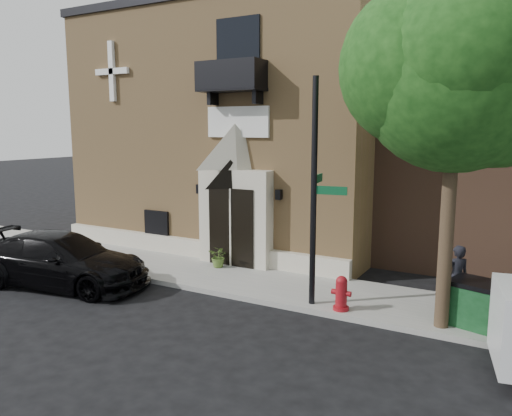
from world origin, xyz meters
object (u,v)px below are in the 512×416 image
at_px(street_sign, 315,193).
at_px(pedestrian_near, 457,278).
at_px(fire_hydrant, 341,293).
at_px(black_sedan, 61,260).
at_px(dumpster, 487,306).

bearing_deg(street_sign, pedestrian_near, 12.40).
distance_m(fire_hydrant, pedestrian_near, 2.90).
relative_size(black_sedan, fire_hydrant, 6.17).
xyz_separation_m(fire_hydrant, pedestrian_near, (2.52, 1.37, 0.41)).
xyz_separation_m(fire_hydrant, dumpster, (3.31, 0.49, 0.10)).
distance_m(black_sedan, dumpster, 11.70).
xyz_separation_m(black_sedan, fire_hydrant, (8.16, 1.77, -0.21)).
bearing_deg(dumpster, pedestrian_near, 147.54).
bearing_deg(street_sign, dumpster, -2.99).
distance_m(black_sedan, street_sign, 7.92).
xyz_separation_m(black_sedan, street_sign, (7.35, 1.88, 2.28)).
bearing_deg(dumpster, black_sedan, -153.22).
bearing_deg(pedestrian_near, dumpster, 94.94).
relative_size(fire_hydrant, dumpster, 0.49).
height_order(dumpster, pedestrian_near, pedestrian_near).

